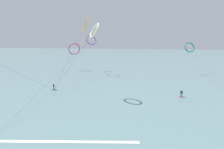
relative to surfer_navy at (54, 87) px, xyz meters
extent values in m
cube|color=slate|center=(16.85, 75.33, -0.78)|extent=(400.00, 200.00, 0.08)
ellipsoid|color=navy|center=(0.00, -0.01, -0.71)|extent=(1.40, 0.40, 0.06)
cylinder|color=black|center=(0.03, -0.15, -0.28)|extent=(0.12, 0.12, 0.80)
cylinder|color=black|center=(-0.03, 0.13, -0.28)|extent=(0.12, 0.12, 0.80)
cube|color=black|center=(0.00, -0.01, 0.43)|extent=(0.27, 0.36, 0.62)
sphere|color=tan|center=(0.00, -0.01, 0.85)|extent=(0.22, 0.22, 0.22)
cylinder|color=black|center=(0.05, -0.10, 0.48)|extent=(0.51, 0.20, 0.39)
cylinder|color=black|center=(-0.05, 0.32, 0.48)|extent=(0.51, 0.20, 0.39)
ellipsoid|color=red|center=(31.62, -0.67, -0.71)|extent=(1.40, 0.40, 0.06)
cylinder|color=#191E38|center=(31.76, -0.65, -0.28)|extent=(0.12, 0.12, 0.80)
cylinder|color=#191E38|center=(31.48, -0.68, -0.28)|extent=(0.12, 0.12, 0.80)
cube|color=#191E38|center=(31.62, -0.67, 0.43)|extent=(0.34, 0.23, 0.62)
sphere|color=tan|center=(31.62, -0.67, 0.85)|extent=(0.22, 0.22, 0.22)
cylinder|color=#191E38|center=(31.84, -0.52, 0.48)|extent=(0.14, 0.51, 0.39)
cylinder|color=#191E38|center=(31.40, -0.57, 0.48)|extent=(0.14, 0.51, 0.39)
torus|color=teal|center=(40.79, 26.36, 9.28)|extent=(4.46, 3.17, 3.84)
cylinder|color=#3F3F3F|center=(39.71, 3.45, 4.13)|extent=(2.18, 45.83, 9.92)
cylinder|color=#3F3F3F|center=(-3.19, -11.09, 7.30)|extent=(6.41, 22.18, 16.26)
torus|color=#CC288E|center=(-4.84, 27.55, 8.18)|extent=(5.09, 4.69, 4.93)
cylinder|color=#3F3F3F|center=(-2.42, 13.77, 3.59)|extent=(4.86, 27.57, 8.84)
torus|color=orange|center=(2.26, 22.03, 17.61)|extent=(4.58, 5.74, 5.04)
cylinder|color=#3F3F3F|center=(1.13, 11.01, 8.34)|extent=(2.28, 22.05, 18.33)
torus|color=purple|center=(2.48, 28.07, 11.87)|extent=(5.24, 4.87, 3.99)
cylinder|color=#3F3F3F|center=(2.08, 4.48, 5.44)|extent=(0.83, 47.19, 12.54)
torus|color=silver|center=(11.82, -1.95, 14.13)|extent=(3.79, 4.31, 3.37)
cylinder|color=#3F3F3F|center=(5.91, -0.98, 6.56)|extent=(11.85, 1.97, 14.76)
cube|color=white|center=(12.65, -19.90, -0.76)|extent=(18.32, 2.95, 0.12)
camera|label=1|loc=(20.88, -36.93, 12.33)|focal=25.33mm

